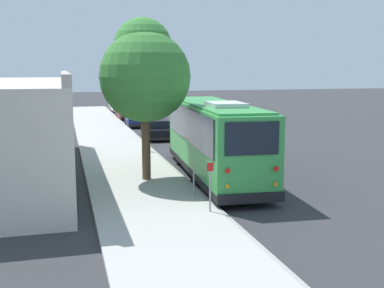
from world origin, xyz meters
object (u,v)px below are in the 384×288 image
parked_sedan_black (157,130)px  parked_sedan_white (119,107)px  street_tree (145,71)px  sign_post_far (194,181)px  parked_sedan_maroon (127,112)px  shuttle_bus (214,136)px  sign_post_near (210,186)px  parked_sedan_navy (136,119)px  fire_hydrant (148,145)px

parked_sedan_black → parked_sedan_white: 20.97m
street_tree → sign_post_far: street_tree is taller
parked_sedan_maroon → sign_post_far: same height
parked_sedan_white → sign_post_far: 37.01m
street_tree → parked_sedan_black: bearing=-13.0°
shuttle_bus → street_tree: bearing=94.7°
sign_post_near → sign_post_far: (2.07, 0.00, -0.28)m
parked_sedan_white → sign_post_near: (-39.05, 1.45, 0.42)m
sign_post_near → parked_sedan_maroon: bearing=-2.4°
street_tree → sign_post_near: bearing=-166.9°
parked_sedan_black → sign_post_near: 18.16m
parked_sedan_white → street_tree: street_tree is taller
shuttle_bus → parked_sedan_black: 12.75m
shuttle_bus → parked_sedan_navy: (20.31, 0.51, -1.28)m
parked_sedan_maroon → parked_sedan_white: size_ratio=0.91×
parked_sedan_black → sign_post_far: bearing=175.9°
shuttle_bus → sign_post_near: 5.78m
parked_sedan_black → parked_sedan_white: bearing=2.6°
shuttle_bus → sign_post_near: (-5.40, 1.86, -0.89)m
parked_sedan_navy → sign_post_near: sign_post_near is taller
parked_sedan_black → sign_post_far: size_ratio=3.92×
parked_sedan_black → parked_sedan_maroon: parked_sedan_black is taller
street_tree → sign_post_near: (-5.35, -1.24, -3.77)m
shuttle_bus → sign_post_far: 3.99m
parked_sedan_navy → street_tree: street_tree is taller
shuttle_bus → fire_hydrant: bearing=19.3°
parked_sedan_white → fire_hydrant: 27.09m
sign_post_near → sign_post_far: bearing=0.0°
parked_sedan_white → sign_post_far: (-36.98, 1.45, 0.14)m
parked_sedan_navy → sign_post_far: size_ratio=4.15×
parked_sedan_white → fire_hydrant: parked_sedan_white is taller
sign_post_near → sign_post_far: 2.09m
parked_sedan_maroon → street_tree: size_ratio=0.62×
fire_hydrant → parked_sedan_black: bearing=-15.3°
shuttle_bus → parked_sedan_navy: bearing=5.2°
sign_post_near → sign_post_far: sign_post_near is taller
parked_sedan_black → sign_post_near: (-18.08, 1.68, 0.40)m
sign_post_near → fire_hydrant: sign_post_near is taller
sign_post_near → fire_hydrant: size_ratio=2.04×
street_tree → sign_post_near: street_tree is taller
street_tree → sign_post_near: size_ratio=4.14×
parked_sedan_maroon → parked_sedan_white: 7.30m
street_tree → sign_post_far: bearing=-159.2°
parked_sedan_maroon → parked_sedan_white: (7.30, -0.10, -0.02)m
parked_sedan_black → sign_post_far: parked_sedan_black is taller
parked_sedan_white → parked_sedan_black: bearing=177.9°
parked_sedan_black → sign_post_far: 16.10m
parked_sedan_maroon → sign_post_near: 31.77m
sign_post_far → shuttle_bus: bearing=-29.2°
shuttle_bus → sign_post_far: (-3.33, 1.86, -1.17)m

